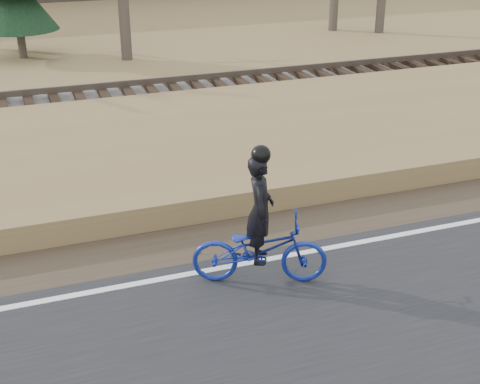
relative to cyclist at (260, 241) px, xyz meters
name	(u,v)px	position (x,y,z in m)	size (l,w,h in m)	color
ground	(319,261)	(1.09, 0.30, -0.70)	(120.00, 120.00, 0.00)	olive
road	(412,358)	(1.09, -2.20, -0.67)	(120.00, 6.00, 0.06)	black
edge_line	(313,251)	(1.09, 0.50, -0.63)	(120.00, 0.12, 0.01)	silver
shoulder	(287,226)	(1.09, 1.50, -0.68)	(120.00, 1.60, 0.04)	#473A2B
embankment	(228,154)	(1.09, 4.50, -0.48)	(120.00, 5.00, 0.44)	olive
ballast	(179,103)	(1.09, 8.30, -0.47)	(120.00, 3.00, 0.45)	slate
railroad	(179,92)	(1.09, 8.30, -0.17)	(120.00, 2.40, 0.29)	black
cyclist	(260,241)	(0.00, 0.00, 0.00)	(1.99, 1.27, 2.04)	navy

